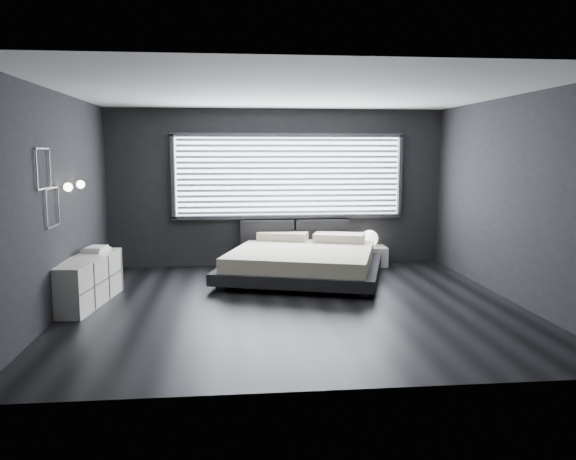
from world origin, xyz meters
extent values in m
plane|color=black|center=(0.00, 0.00, 0.00)|extent=(6.00, 6.00, 0.00)
plane|color=silver|center=(0.00, 0.00, 2.80)|extent=(6.00, 6.00, 0.00)
cube|color=black|center=(0.00, 2.75, 1.40)|extent=(6.00, 0.04, 2.80)
cube|color=black|center=(0.00, -2.75, 1.40)|extent=(6.00, 0.04, 2.80)
cube|color=black|center=(-3.00, 0.00, 1.40)|extent=(0.04, 5.50, 2.80)
cube|color=black|center=(3.00, 0.00, 1.40)|extent=(0.04, 5.50, 2.80)
cube|color=white|center=(0.20, 2.73, 1.61)|extent=(4.00, 0.02, 1.38)
cube|color=#47474C|center=(-1.84, 2.70, 1.61)|extent=(0.06, 0.08, 1.48)
cube|color=#47474C|center=(2.24, 2.70, 1.61)|extent=(0.06, 0.08, 1.48)
cube|color=#47474C|center=(0.20, 2.70, 2.34)|extent=(4.14, 0.08, 0.06)
cube|color=#47474C|center=(0.20, 2.70, 0.88)|extent=(4.14, 0.08, 0.06)
cube|color=silver|center=(0.20, 2.67, 1.61)|extent=(3.94, 0.03, 1.32)
cube|color=black|center=(-0.20, 2.64, 0.57)|extent=(0.96, 0.16, 0.52)
cube|color=black|center=(0.80, 2.64, 0.57)|extent=(0.96, 0.16, 0.52)
cylinder|color=silver|center=(-2.95, 0.05, 1.60)|extent=(0.10, 0.02, 0.02)
sphere|color=#FFE5B7|center=(-2.88, 0.05, 1.60)|extent=(0.11, 0.11, 0.11)
cylinder|color=silver|center=(-2.95, 0.65, 1.60)|extent=(0.10, 0.02, 0.02)
sphere|color=#FFE5B7|center=(-2.88, 0.65, 1.60)|extent=(0.11, 0.11, 0.11)
cube|color=#47474C|center=(-2.98, -0.55, 2.08)|extent=(0.01, 0.46, 0.02)
cube|color=#47474C|center=(-2.98, -0.55, 1.62)|extent=(0.01, 0.46, 0.02)
cube|color=#47474C|center=(-2.98, -0.32, 1.85)|extent=(0.01, 0.02, 0.46)
cube|color=#47474C|center=(-2.98, -0.78, 1.85)|extent=(0.01, 0.02, 0.46)
cube|color=#47474C|center=(-2.98, -0.30, 1.61)|extent=(0.01, 0.46, 0.02)
cube|color=#47474C|center=(-2.98, -0.30, 1.15)|extent=(0.01, 0.46, 0.02)
cube|color=#47474C|center=(-2.98, -0.07, 1.38)|extent=(0.01, 0.02, 0.46)
cube|color=#47474C|center=(-2.98, -0.53, 1.38)|extent=(0.01, 0.02, 0.46)
cube|color=black|center=(-0.98, 0.96, 0.04)|extent=(0.17, 0.17, 0.09)
cube|color=black|center=(1.03, 0.34, 0.04)|extent=(0.17, 0.17, 0.09)
cube|color=black|center=(-0.42, 2.76, 0.04)|extent=(0.17, 0.17, 0.09)
cube|color=black|center=(1.59, 2.14, 0.04)|extent=(0.17, 0.17, 0.09)
cube|color=black|center=(0.30, 1.55, 0.18)|extent=(3.02, 2.95, 0.18)
cube|color=beige|center=(0.30, 1.55, 0.38)|extent=(2.72, 2.72, 0.22)
cube|color=beige|center=(0.08, 2.53, 0.56)|extent=(0.97, 0.70, 0.14)
cube|color=beige|center=(1.04, 2.23, 0.56)|extent=(0.97, 0.70, 0.14)
cube|color=white|center=(1.64, 2.50, 0.17)|extent=(0.62, 0.52, 0.35)
sphere|color=white|center=(1.64, 2.47, 0.50)|extent=(0.30, 0.30, 0.30)
cube|color=white|center=(-2.78, 0.34, 0.32)|extent=(0.66, 1.64, 0.64)
cube|color=#47474C|center=(-2.56, 0.31, 0.32)|extent=(0.22, 1.56, 0.62)
cube|color=silver|center=(-2.75, 0.80, 0.66)|extent=(0.36, 0.42, 0.04)
cube|color=silver|center=(-2.74, 0.78, 0.70)|extent=(0.28, 0.35, 0.03)
camera|label=1|loc=(-0.83, -7.29, 2.04)|focal=35.00mm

